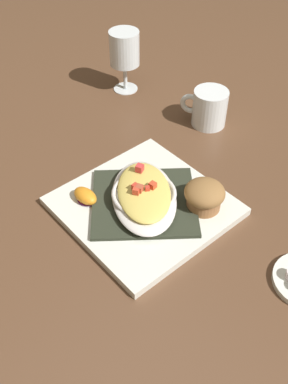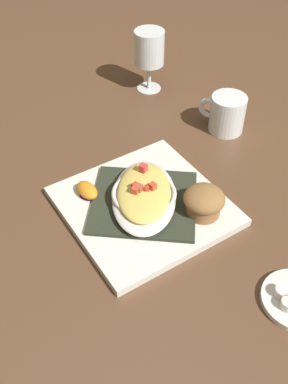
# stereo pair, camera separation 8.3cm
# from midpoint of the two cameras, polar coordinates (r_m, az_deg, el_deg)

# --- Properties ---
(ground_plane) EXTENTS (2.60, 2.60, 0.00)m
(ground_plane) POSITION_cam_midpoint_polar(r_m,az_deg,el_deg) (0.86, -2.75, -2.32)
(ground_plane) COLOR brown
(square_plate) EXTENTS (0.31, 0.31, 0.02)m
(square_plate) POSITION_cam_midpoint_polar(r_m,az_deg,el_deg) (0.86, -2.77, -1.95)
(square_plate) COLOR white
(square_plate) RESTS_ON ground_plane
(folded_napkin) EXTENTS (0.27, 0.27, 0.01)m
(folded_napkin) POSITION_cam_midpoint_polar(r_m,az_deg,el_deg) (0.85, -2.80, -1.41)
(folded_napkin) COLOR #2C3124
(folded_napkin) RESTS_ON square_plate
(gratin_dish) EXTENTS (0.22, 0.23, 0.05)m
(gratin_dish) POSITION_cam_midpoint_polar(r_m,az_deg,el_deg) (0.84, -2.85, -0.43)
(gratin_dish) COLOR silver
(gratin_dish) RESTS_ON folded_napkin
(muffin) EXTENTS (0.08, 0.08, 0.06)m
(muffin) POSITION_cam_midpoint_polar(r_m,az_deg,el_deg) (0.83, 4.85, -0.57)
(muffin) COLOR #95623A
(muffin) RESTS_ON square_plate
(orange_garnish) EXTENTS (0.06, 0.06, 0.02)m
(orange_garnish) POSITION_cam_midpoint_polar(r_m,az_deg,el_deg) (0.86, -10.09, -0.70)
(orange_garnish) COLOR #531859
(orange_garnish) RESTS_ON square_plate
(coffee_mug) EXTENTS (0.08, 0.11, 0.09)m
(coffee_mug) POSITION_cam_midpoint_polar(r_m,az_deg,el_deg) (1.06, 5.99, 10.29)
(coffee_mug) COLOR white
(coffee_mug) RESTS_ON ground_plane
(stemmed_glass) EXTENTS (0.07, 0.07, 0.16)m
(stemmed_glass) POSITION_cam_midpoint_polar(r_m,az_deg,el_deg) (1.16, -4.65, 17.30)
(stemmed_glass) COLOR white
(stemmed_glass) RESTS_ON ground_plane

